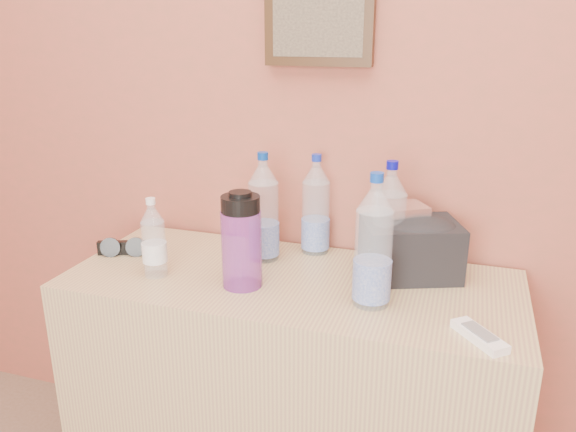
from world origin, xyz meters
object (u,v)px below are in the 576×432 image
object	(u,v)px
toiletry_bag	(410,245)
foil_packet	(404,209)
ac_remote	(479,336)
dresser	(290,397)
pet_large_d	(373,248)
pet_large_c	(389,227)
pet_small	(154,242)
nalgene_bottle	(241,240)
sunglasses	(125,248)
pet_large_a	(264,213)
pet_large_b	(316,210)

from	to	relation	value
toiletry_bag	foil_packet	size ratio (longest dim) A/B	2.25
ac_remote	toiletry_bag	distance (m)	0.35
dresser	pet_large_d	size ratio (longest dim) A/B	3.69
pet_large_c	toiletry_bag	xyz separation A→B (m)	(0.06, 0.03, -0.05)
pet_large_c	ac_remote	world-z (taller)	pet_large_c
pet_large_c	pet_small	world-z (taller)	pet_large_c
dresser	nalgene_bottle	distance (m)	0.51
nalgene_bottle	ac_remote	size ratio (longest dim) A/B	1.80
nalgene_bottle	sunglasses	bearing A→B (deg)	167.81
pet_large_c	sunglasses	distance (m)	0.77
pet_large_c	sunglasses	size ratio (longest dim) A/B	2.02
nalgene_bottle	toiletry_bag	world-z (taller)	nalgene_bottle
pet_large_a	pet_large_c	bearing A→B (deg)	-1.99
pet_large_a	pet_small	world-z (taller)	pet_large_a
pet_large_d	nalgene_bottle	world-z (taller)	pet_large_d
pet_large_b	nalgene_bottle	distance (m)	0.31
dresser	pet_large_c	size ratio (longest dim) A/B	3.81
pet_large_b	toiletry_bag	distance (m)	0.30
pet_small	nalgene_bottle	bearing A→B (deg)	3.05
dresser	sunglasses	xyz separation A→B (m)	(-0.51, 0.01, 0.39)
dresser	pet_large_d	xyz separation A→B (m)	(0.23, -0.08, 0.51)
pet_small	foil_packet	xyz separation A→B (m)	(0.62, 0.23, 0.08)
pet_large_c	toiletry_bag	world-z (taller)	pet_large_c
pet_small	toiletry_bag	world-z (taller)	pet_small
pet_large_a	pet_large_c	world-z (taller)	pet_large_c
pet_large_c	foil_packet	bearing A→B (deg)	49.37
foil_packet	nalgene_bottle	bearing A→B (deg)	-150.42
pet_large_d	toiletry_bag	bearing A→B (deg)	71.43
pet_large_c	sunglasses	world-z (taller)	pet_large_c
nalgene_bottle	ac_remote	xyz separation A→B (m)	(0.58, -0.09, -0.11)
pet_small	toiletry_bag	bearing A→B (deg)	18.33
pet_large_d	nalgene_bottle	distance (m)	0.33
pet_large_b	nalgene_bottle	bearing A→B (deg)	-112.14
pet_large_a	sunglasses	size ratio (longest dim) A/B	2.00
pet_large_b	toiletry_bag	world-z (taller)	pet_large_b
pet_large_a	nalgene_bottle	xyz separation A→B (m)	(0.01, -0.19, -0.01)
pet_large_c	dresser	bearing A→B (deg)	-158.20
toiletry_bag	sunglasses	bearing A→B (deg)	166.44
pet_large_a	pet_large_d	size ratio (longest dim) A/B	0.96
dresser	ac_remote	distance (m)	0.63
pet_small	sunglasses	distance (m)	0.21
pet_large_b	dresser	bearing A→B (deg)	-93.07
pet_small	pet_large_a	bearing A→B (deg)	40.42
nalgene_bottle	sunglasses	world-z (taller)	nalgene_bottle
pet_large_d	pet_small	distance (m)	0.58
foil_packet	pet_large_c	bearing A→B (deg)	-130.63
dresser	pet_large_c	distance (m)	0.57
pet_large_d	sunglasses	world-z (taller)	pet_large_d
pet_small	pet_large_b	bearing A→B (deg)	39.43
ac_remote	dresser	bearing A→B (deg)	-150.04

